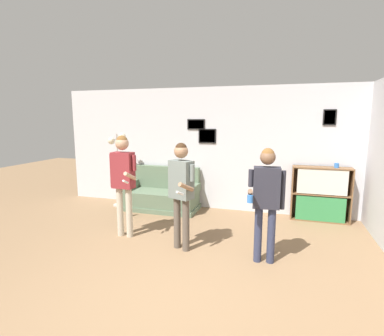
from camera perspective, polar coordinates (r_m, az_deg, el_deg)
ground_plane at (r=3.58m, az=-6.20°, el=-25.02°), size 20.00×20.00×0.00m
wall_back at (r=6.63m, az=6.59°, el=3.55°), size 7.89×0.08×2.70m
couch at (r=6.81m, az=-5.63°, el=-5.26°), size 1.63×0.80×0.93m
bookshelf at (r=6.48m, az=23.27°, el=-4.60°), size 1.10×0.30×1.08m
floor_lamp at (r=7.06m, az=-14.04°, el=2.54°), size 0.45×0.28×1.71m
person_player_foreground_left at (r=5.18m, az=-12.99°, el=-1.29°), size 0.50×0.47×1.75m
person_player_foreground_center at (r=4.55m, az=-2.08°, el=-3.28°), size 0.47×0.57×1.67m
person_watcher_holding_cup at (r=4.26m, az=13.96°, el=-4.81°), size 0.50×0.44×1.63m
bottle_on_floor at (r=6.44m, az=-11.75°, el=-8.09°), size 0.06×0.06×0.28m
drinking_cup at (r=6.41m, az=25.84°, el=0.45°), size 0.09×0.09×0.09m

